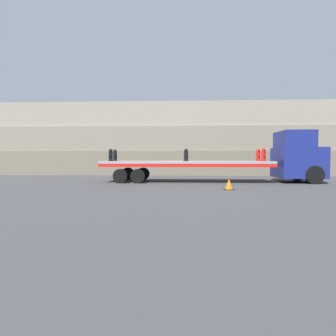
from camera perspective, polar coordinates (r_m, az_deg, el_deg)
The scene contains 13 objects.
ground_plane at distance 17.28m, azimuth 3.89°, elevation -2.99°, with size 120.00×120.00×0.00m, color #38383A.
rock_cliff at distance 24.82m, azimuth 3.53°, elevation 6.26°, with size 60.00×3.30×6.63m.
truck_cab at distance 18.82m, azimuth 26.59°, elevation 2.12°, with size 2.72×2.57×3.27m.
flatbed_trailer at distance 17.21m, azimuth 1.90°, elevation 0.77°, with size 10.87×2.68×1.36m.
fire_hydrant_black_near_0 at distance 17.22m, azimuth -12.37°, elevation 2.76°, with size 0.33×0.48×0.79m.
fire_hydrant_black_far_0 at distance 18.32m, azimuth -11.45°, elevation 2.73°, with size 0.33×0.48×0.79m.
fire_hydrant_black_near_1 at distance 16.64m, azimuth 3.95°, elevation 2.82°, with size 0.33×0.48×0.79m.
fire_hydrant_black_far_1 at distance 17.78m, azimuth 3.87°, elevation 2.78°, with size 0.33×0.48×0.79m.
fire_hydrant_red_near_2 at distance 17.43m, azimuth 20.06°, elevation 2.67°, with size 0.33×0.48×0.79m.
fire_hydrant_red_far_2 at distance 18.52m, azimuth 19.01°, elevation 2.64°, with size 0.33×0.48×0.79m.
cargo_strap_rear at distance 17.22m, azimuth 3.91°, elevation 4.18°, with size 0.05×2.79×0.01m.
cargo_strap_middle at distance 17.99m, azimuth 19.54°, elevation 3.98°, with size 0.05×2.79×0.01m.
traffic_cone at distance 13.35m, azimuth 13.12°, elevation -3.49°, with size 0.50×0.50×0.52m.
Camera 1 is at (-0.38, -17.20, 1.57)m, focal length 28.00 mm.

